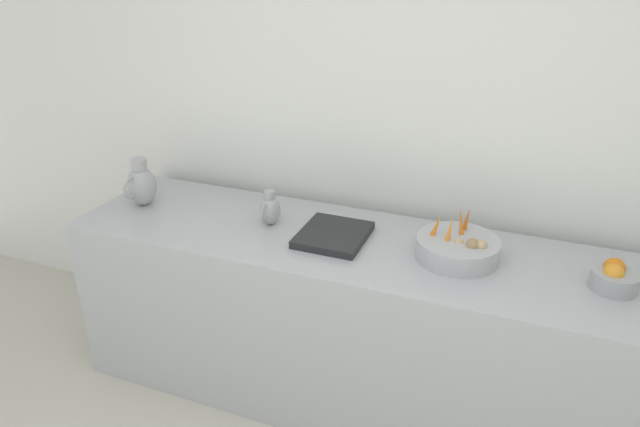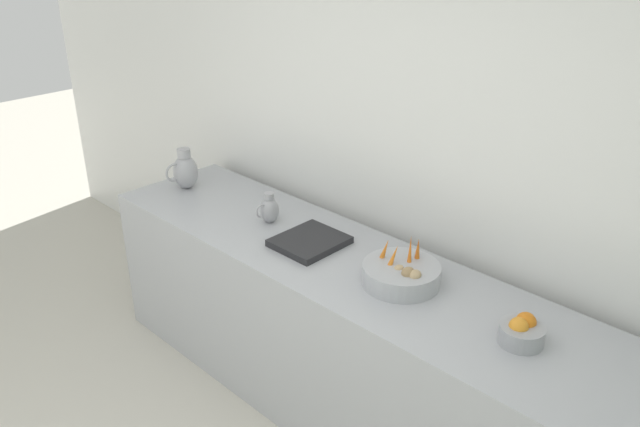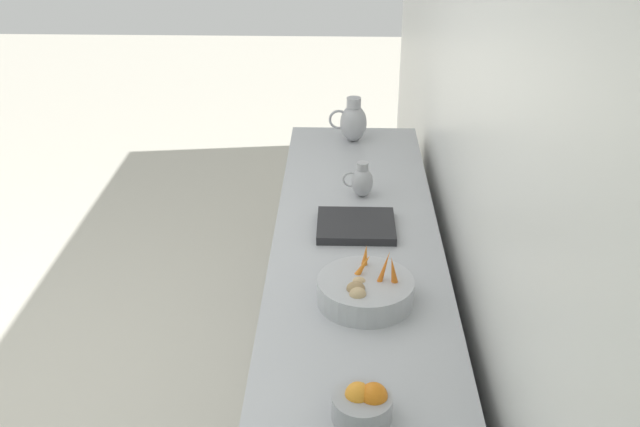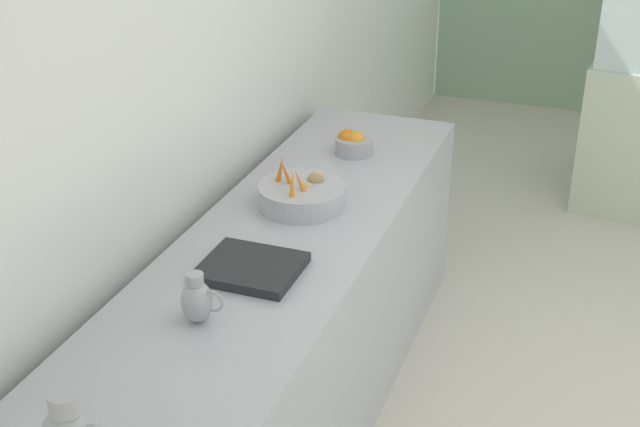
% 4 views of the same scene
% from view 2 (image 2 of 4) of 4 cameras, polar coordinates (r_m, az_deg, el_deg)
% --- Properties ---
extents(tile_wall_left, '(0.10, 8.18, 3.00)m').
position_cam_2_polar(tile_wall_left, '(3.01, 15.63, 5.92)').
color(tile_wall_left, white).
rests_on(tile_wall_left, ground_plane).
extents(prep_counter, '(0.72, 3.01, 0.90)m').
position_cam_2_polar(prep_counter, '(3.40, 2.03, -10.75)').
color(prep_counter, '#ADAFB5').
rests_on(prep_counter, ground_plane).
extents(vegetable_colander, '(0.36, 0.36, 0.21)m').
position_cam_2_polar(vegetable_colander, '(2.97, 7.20, -5.32)').
color(vegetable_colander, '#ADAFB5').
rests_on(vegetable_colander, prep_counter).
extents(orange_bowl, '(0.18, 0.18, 0.12)m').
position_cam_2_polar(orange_bowl, '(2.70, 17.39, -9.90)').
color(orange_bowl, '#9EA0A5').
rests_on(orange_bowl, prep_counter).
extents(metal_pitcher_tall, '(0.21, 0.15, 0.25)m').
position_cam_2_polar(metal_pitcher_tall, '(4.00, -11.84, 3.72)').
color(metal_pitcher_tall, '#A3A3A8').
rests_on(metal_pitcher_tall, prep_counter).
extents(metal_pitcher_short, '(0.15, 0.10, 0.17)m').
position_cam_2_polar(metal_pitcher_short, '(3.50, -4.51, 0.38)').
color(metal_pitcher_short, '#A3A3A8').
rests_on(metal_pitcher_short, prep_counter).
extents(counter_sink_basin, '(0.34, 0.30, 0.04)m').
position_cam_2_polar(counter_sink_basin, '(3.29, -0.92, -2.49)').
color(counter_sink_basin, '#232326').
rests_on(counter_sink_basin, prep_counter).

